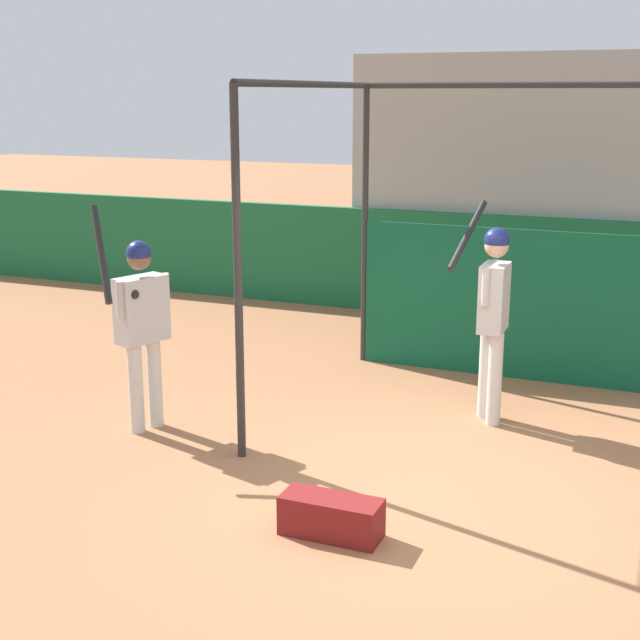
# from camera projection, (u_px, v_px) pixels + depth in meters

# --- Properties ---
(ground_plane) EXTENTS (60.00, 60.00, 0.00)m
(ground_plane) POSITION_uv_depth(u_px,v_px,m) (423.00, 501.00, 6.67)
(ground_plane) COLOR #9E6642
(outfield_wall) EXTENTS (24.00, 0.12, 1.43)m
(outfield_wall) POSITION_uv_depth(u_px,v_px,m) (545.00, 273.00, 11.53)
(outfield_wall) COLOR #196038
(outfield_wall) RESTS_ON ground
(bleacher_section) EXTENTS (5.40, 4.00, 3.51)m
(bleacher_section) POSITION_uv_depth(u_px,v_px,m) (571.00, 178.00, 13.12)
(bleacher_section) COLOR #9E9E99
(bleacher_section) RESTS_ON ground
(batting_cage) EXTENTS (3.33, 3.10, 3.08)m
(batting_cage) POSITION_uv_depth(u_px,v_px,m) (502.00, 266.00, 8.83)
(batting_cage) COLOR #282828
(batting_cage) RESTS_ON ground
(player_batter) EXTENTS (0.54, 0.88, 1.98)m
(player_batter) POSITION_uv_depth(u_px,v_px,m) (493.00, 305.00, 8.07)
(player_batter) COLOR silver
(player_batter) RESTS_ON ground
(player_waiting) EXTENTS (0.54, 0.83, 2.05)m
(player_waiting) POSITION_uv_depth(u_px,v_px,m) (141.00, 318.00, 7.85)
(player_waiting) COLOR silver
(player_waiting) RESTS_ON ground
(equipment_bag) EXTENTS (0.70, 0.28, 0.28)m
(equipment_bag) POSITION_uv_depth(u_px,v_px,m) (331.00, 517.00, 6.13)
(equipment_bag) COLOR maroon
(equipment_bag) RESTS_ON ground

